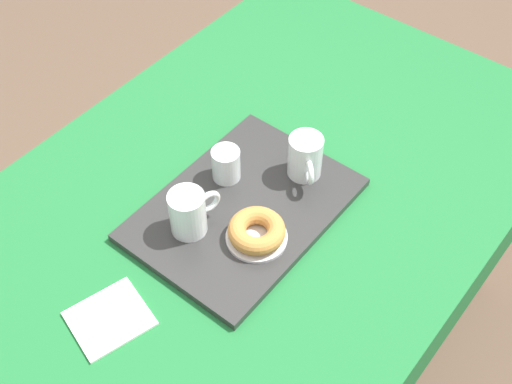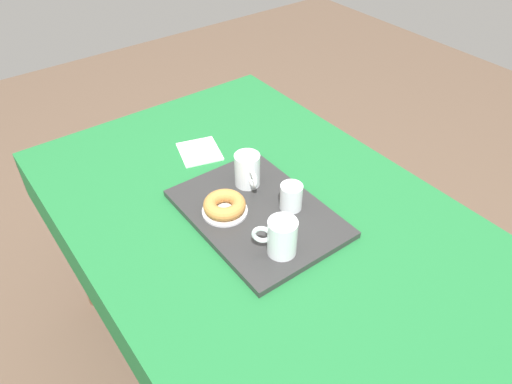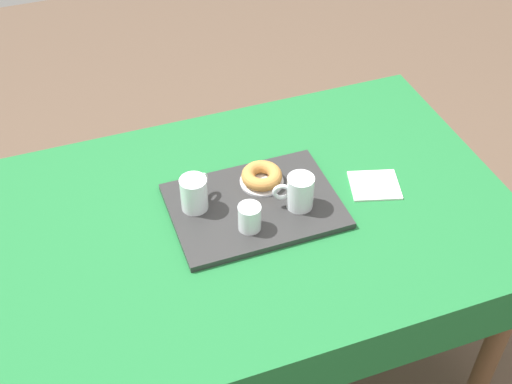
% 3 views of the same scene
% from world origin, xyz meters
% --- Properties ---
extents(ground_plane, '(6.00, 6.00, 0.00)m').
position_xyz_m(ground_plane, '(0.00, 0.00, 0.00)').
color(ground_plane, brown).
extents(dining_table, '(1.51, 0.96, 0.73)m').
position_xyz_m(dining_table, '(0.00, 0.00, 0.64)').
color(dining_table, '#1E6B33').
rests_on(dining_table, ground).
extents(serving_tray, '(0.46, 0.33, 0.02)m').
position_xyz_m(serving_tray, '(-0.04, -0.02, 0.74)').
color(serving_tray, '#2D2D2D').
rests_on(serving_tray, dining_table).
extents(tea_mug_left, '(0.11, 0.07, 0.10)m').
position_xyz_m(tea_mug_left, '(-0.16, 0.03, 0.80)').
color(tea_mug_left, white).
rests_on(tea_mug_left, serving_tray).
extents(tea_mug_right, '(0.09, 0.10, 0.10)m').
position_xyz_m(tea_mug_right, '(0.11, -0.06, 0.80)').
color(tea_mug_right, white).
rests_on(tea_mug_right, serving_tray).
extents(water_glass_near, '(0.06, 0.06, 0.08)m').
position_xyz_m(water_glass_near, '(-0.00, 0.07, 0.78)').
color(water_glass_near, white).
rests_on(water_glass_near, serving_tray).
extents(donut_plate_left, '(0.13, 0.13, 0.01)m').
position_xyz_m(donut_plate_left, '(-0.09, -0.09, 0.75)').
color(donut_plate_left, silver).
rests_on(donut_plate_left, serving_tray).
extents(sugar_donut_left, '(0.12, 0.12, 0.04)m').
position_xyz_m(sugar_donut_left, '(-0.09, -0.09, 0.78)').
color(sugar_donut_left, '#BC7F3D').
rests_on(sugar_donut_left, donut_plate_left).
extents(paper_napkin, '(0.17, 0.16, 0.01)m').
position_xyz_m(paper_napkin, '(-0.40, 0.01, 0.74)').
color(paper_napkin, white).
rests_on(paper_napkin, dining_table).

